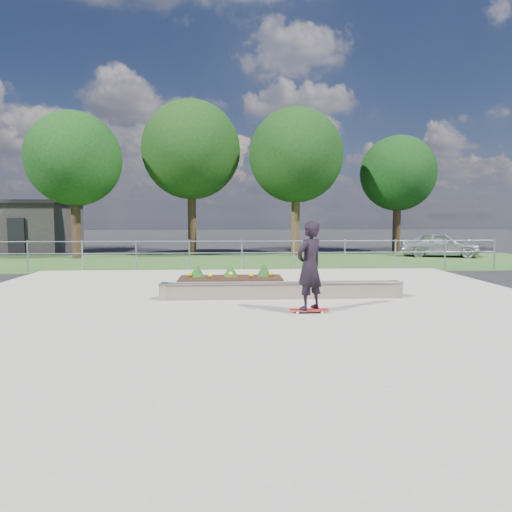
{
  "coord_description": "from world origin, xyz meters",
  "views": [
    {
      "loc": [
        -0.45,
        -9.9,
        2.1
      ],
      "look_at": [
        0.2,
        1.5,
        1.1
      ],
      "focal_mm": 32.0,
      "sensor_mm": 36.0,
      "label": 1
    }
  ],
  "objects_px": {
    "planter_bed": "(231,279)",
    "skateboarder": "(310,266)",
    "parked_car": "(439,244)",
    "grind_ledge": "(282,290)"
  },
  "relations": [
    {
      "from": "planter_bed",
      "to": "skateboarder",
      "type": "relative_size",
      "value": 1.55
    },
    {
      "from": "skateboarder",
      "to": "parked_car",
      "type": "bearing_deg",
      "value": 55.86
    },
    {
      "from": "parked_car",
      "to": "grind_ledge",
      "type": "bearing_deg",
      "value": 159.12
    },
    {
      "from": "grind_ledge",
      "to": "parked_car",
      "type": "height_order",
      "value": "parked_car"
    },
    {
      "from": "planter_bed",
      "to": "parked_car",
      "type": "distance_m",
      "value": 14.32
    },
    {
      "from": "planter_bed",
      "to": "parked_car",
      "type": "xyz_separation_m",
      "value": [
        10.74,
        9.47,
        0.41
      ]
    },
    {
      "from": "parked_car",
      "to": "planter_bed",
      "type": "bearing_deg",
      "value": 149.63
    },
    {
      "from": "skateboarder",
      "to": "grind_ledge",
      "type": "bearing_deg",
      "value": 101.99
    },
    {
      "from": "grind_ledge",
      "to": "planter_bed",
      "type": "bearing_deg",
      "value": 120.22
    },
    {
      "from": "grind_ledge",
      "to": "parked_car",
      "type": "bearing_deg",
      "value": 50.89
    }
  ]
}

